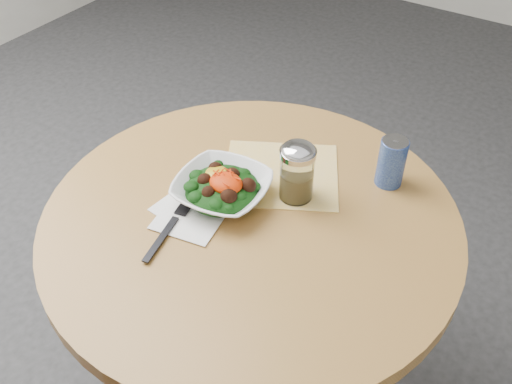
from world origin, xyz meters
TOP-DOWN VIEW (x-y plane):
  - table at (0.00, 0.00)m, footprint 0.90×0.90m
  - cloth_napkin at (-0.01, 0.15)m, footprint 0.34×0.34m
  - paper_napkins at (-0.11, -0.06)m, footprint 0.17×0.18m
  - salad_bowl at (-0.08, 0.01)m, footprint 0.22×0.22m
  - fork at (-0.12, -0.12)m, footprint 0.06×0.21m
  - spice_shaker at (0.05, 0.10)m, footprint 0.08×0.08m
  - beverage_can at (0.20, 0.26)m, footprint 0.06×0.06m

SIDE VIEW (x-z plane):
  - table at x=0.00m, z-range 0.18..0.93m
  - cloth_napkin at x=-0.01m, z-range 0.75..0.75m
  - paper_napkins at x=-0.11m, z-range 0.75..0.75m
  - fork at x=-0.12m, z-range 0.75..0.76m
  - salad_bowl at x=-0.08m, z-range 0.74..0.82m
  - beverage_can at x=0.20m, z-range 0.75..0.87m
  - spice_shaker at x=0.05m, z-range 0.75..0.89m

